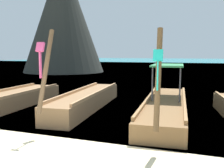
# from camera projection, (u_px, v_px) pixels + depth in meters

# --- Properties ---
(sea_water) EXTENTS (120.00, 120.00, 0.00)m
(sea_water) POSITION_uv_depth(u_px,v_px,m) (193.00, 63.00, 62.20)
(sea_water) COLOR teal
(sea_water) RESTS_ON ground
(longtail_boat_red_ribbon) EXTENTS (1.68, 5.52, 2.48)m
(longtail_boat_red_ribbon) POSITION_uv_depth(u_px,v_px,m) (14.00, 99.00, 10.13)
(longtail_boat_red_ribbon) COLOR olive
(longtail_boat_red_ribbon) RESTS_ON ground
(longtail_boat_pink_ribbon) EXTENTS (1.61, 6.53, 2.73)m
(longtail_boat_pink_ribbon) POSITION_uv_depth(u_px,v_px,m) (87.00, 100.00, 9.72)
(longtail_boat_pink_ribbon) COLOR olive
(longtail_boat_pink_ribbon) RESTS_ON ground
(longtail_boat_turquoise_ribbon) EXTENTS (1.84, 6.97, 2.65)m
(longtail_boat_turquoise_ribbon) POSITION_uv_depth(u_px,v_px,m) (166.00, 106.00, 8.77)
(longtail_boat_turquoise_ribbon) COLOR brown
(longtail_boat_turquoise_ribbon) RESTS_ON ground
(karst_rock) EXTENTS (9.99, 9.24, 13.28)m
(karst_rock) POSITION_uv_depth(u_px,v_px,m) (62.00, 17.00, 29.41)
(karst_rock) COLOR #2D302B
(karst_rock) RESTS_ON ground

